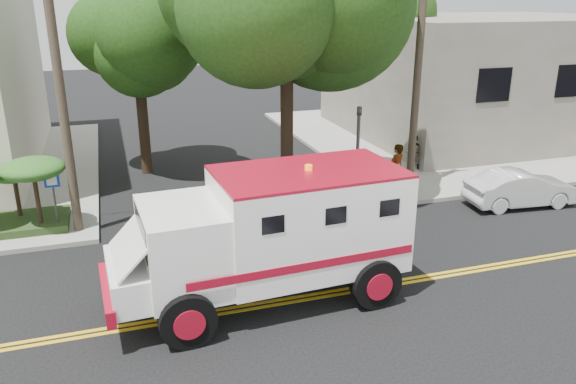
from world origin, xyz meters
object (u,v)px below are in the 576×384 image
object	(u,v)px
parked_sedan	(521,189)
pedestrian_b	(412,152)
pedestrian_a	(396,170)
armored_truck	(272,230)

from	to	relation	value
parked_sedan	pedestrian_b	size ratio (longest dim) A/B	2.64
parked_sedan	pedestrian_a	world-z (taller)	pedestrian_a
armored_truck	parked_sedan	xyz separation A→B (m)	(10.28, 3.54, -1.20)
parked_sedan	pedestrian_a	bearing A→B (deg)	67.52
armored_truck	pedestrian_b	size ratio (longest dim) A/B	4.87
armored_truck	pedestrian_b	world-z (taller)	armored_truck
armored_truck	pedestrian_b	xyz separation A→B (m)	(8.60, 8.29, -0.95)
pedestrian_b	pedestrian_a	bearing A→B (deg)	46.99
armored_truck	pedestrian_a	world-z (taller)	armored_truck
armored_truck	pedestrian_a	distance (m)	8.50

